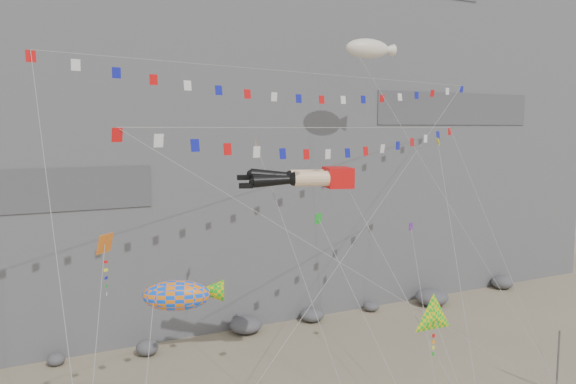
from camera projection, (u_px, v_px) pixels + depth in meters
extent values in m
cube|color=slate|center=(187.00, 38.00, 55.16)|extent=(80.00, 28.00, 50.00)
cylinder|color=slate|center=(558.00, 361.00, 34.35)|extent=(0.12, 0.12, 3.93)
cube|color=red|center=(338.00, 177.00, 32.18)|extent=(1.90, 2.27, 1.15)
cylinder|color=#FFD19F|center=(311.00, 179.00, 31.31)|extent=(2.11, 1.35, 0.85)
sphere|color=black|center=(294.00, 179.00, 31.14)|extent=(0.78, 0.78, 0.78)
cone|color=black|center=(274.00, 180.00, 30.94)|extent=(2.44, 1.32, 0.80)
cube|color=black|center=(246.00, 186.00, 30.70)|extent=(0.82, 0.53, 0.28)
cylinder|color=#FFD19F|center=(307.00, 177.00, 32.44)|extent=(2.11, 1.35, 0.85)
sphere|color=black|center=(291.00, 177.00, 32.27)|extent=(0.78, 0.78, 0.78)
cone|color=black|center=(271.00, 176.00, 32.05)|extent=(2.45, 1.33, 0.85)
cube|color=black|center=(244.00, 177.00, 31.78)|extent=(0.82, 0.53, 0.28)
cylinder|color=gray|center=(414.00, 317.00, 28.22)|extent=(0.03, 0.03, 17.78)
cylinder|color=gray|center=(239.00, 256.00, 27.73)|extent=(0.03, 0.03, 29.20)
cylinder|color=gray|center=(452.00, 266.00, 32.99)|extent=(0.03, 0.03, 21.14)
cylinder|color=gray|center=(457.00, 206.00, 37.11)|extent=(0.03, 0.03, 27.33)
cylinder|color=gray|center=(309.00, 294.00, 28.94)|extent=(0.03, 0.03, 20.10)
cylinder|color=gray|center=(428.00, 336.00, 30.29)|extent=(0.03, 0.03, 15.40)
cylinder|color=gray|center=(381.00, 353.00, 26.28)|extent=(0.03, 0.03, 15.57)
cylinder|color=gray|center=(460.00, 285.00, 30.60)|extent=(0.03, 0.03, 22.00)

